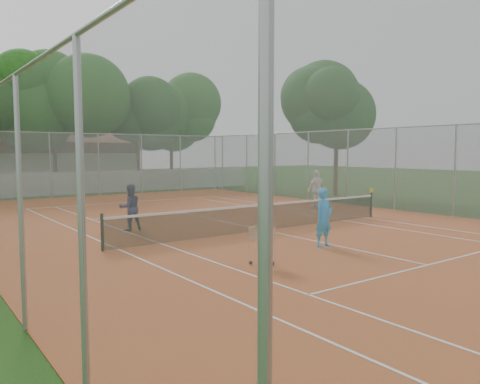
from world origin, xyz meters
TOP-DOWN VIEW (x-y plane):
  - ground at (0.00, 0.00)m, footprint 120.00×120.00m
  - court_pad at (0.00, 0.00)m, footprint 18.00×34.00m
  - court_lines at (0.00, 0.00)m, footprint 10.98×23.78m
  - tennis_net at (0.00, 0.00)m, footprint 11.88×0.10m
  - perimeter_fence at (0.00, 0.00)m, footprint 18.00×34.00m
  - boundary_wall at (0.00, 19.00)m, footprint 26.00×0.30m
  - clubhouse at (-2.00, 29.00)m, footprint 16.40×9.00m
  - tropical_trees at (0.00, 22.00)m, footprint 29.00×19.00m
  - player_near at (-0.40, -3.26)m, footprint 0.65×0.43m
  - player_far_left at (-3.88, 2.85)m, footprint 0.83×0.67m
  - player_far_right at (6.14, 3.46)m, footprint 1.14×0.50m
  - ball_hopper at (-3.34, -3.97)m, footprint 0.63×0.63m

SIDE VIEW (x-z plane):
  - ground at x=0.00m, z-range 0.00..0.00m
  - court_pad at x=0.00m, z-range 0.00..0.02m
  - court_lines at x=0.00m, z-range 0.02..0.03m
  - tennis_net at x=0.00m, z-range 0.02..1.00m
  - ball_hopper at x=-3.34m, z-range 0.02..1.07m
  - boundary_wall at x=0.00m, z-range 0.00..1.50m
  - player_far_left at x=-3.88m, z-range 0.02..1.68m
  - player_near at x=-0.40m, z-range 0.02..1.76m
  - player_far_right at x=6.14m, z-range 0.02..1.94m
  - perimeter_fence at x=0.00m, z-range 0.00..4.00m
  - clubhouse at x=-2.00m, z-range 0.00..4.40m
  - tropical_trees at x=0.00m, z-range 0.00..10.00m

